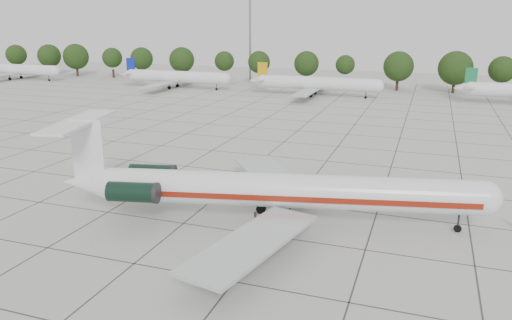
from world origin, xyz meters
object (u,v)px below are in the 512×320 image
(bg_airliner_a, at_px, (17,70))
(bg_airliner_b, at_px, (176,77))
(floodlight_mast, at_px, (250,30))
(main_airliner, at_px, (265,189))
(bg_airliner_c, at_px, (317,84))

(bg_airliner_a, relative_size, bg_airliner_b, 1.00)
(bg_airliner_a, distance_m, floodlight_mast, 69.68)
(main_airliner, bearing_deg, bg_airliner_b, 110.32)
(main_airliner, distance_m, bg_airliner_b, 90.56)
(bg_airliner_b, xyz_separation_m, bg_airliner_c, (37.20, -1.08, 0.00))
(main_airliner, xyz_separation_m, bg_airliner_c, (-12.15, 74.85, -0.28))
(floodlight_mast, bearing_deg, bg_airliner_b, -120.17)
(main_airliner, distance_m, floodlight_mast, 104.83)
(main_airliner, height_order, floodlight_mast, floodlight_mast)
(bg_airliner_c, bearing_deg, bg_airliner_a, 178.45)
(main_airliner, height_order, bg_airliner_c, main_airliner)
(bg_airliner_c, bearing_deg, floodlight_mast, 137.37)
(bg_airliner_c, bearing_deg, main_airliner, -80.78)
(bg_airliner_c, distance_m, floodlight_mast, 35.38)
(main_airliner, relative_size, bg_airliner_a, 1.35)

